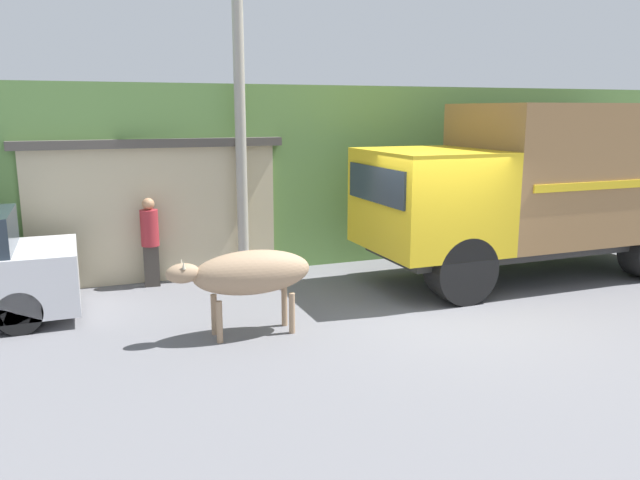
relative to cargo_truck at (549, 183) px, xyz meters
The scene contains 7 objects.
ground_plane 3.86m from the cargo_truck, 158.27° to the right, with size 60.00×60.00×0.00m, color slate.
hillside_embankment 6.50m from the cargo_truck, 118.84° to the left, with size 32.00×6.55×3.76m.
building_backdrop 8.06m from the cargo_truck, 153.98° to the left, with size 4.95×2.70×2.73m.
cargo_truck is the anchor object (origin of this frame).
brown_cow 6.53m from the cargo_truck, 169.76° to the right, with size 2.12×0.65×1.27m.
pedestrian_on_hill 7.74m from the cargo_truck, 164.57° to the left, with size 0.35×0.35×1.68m.
utility_pole 6.17m from the cargo_truck, 159.98° to the left, with size 0.90×0.21×6.44m.
Camera 1 is at (-5.46, -8.44, 3.25)m, focal length 35.00 mm.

